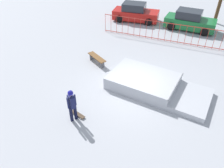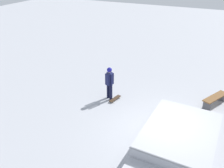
% 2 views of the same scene
% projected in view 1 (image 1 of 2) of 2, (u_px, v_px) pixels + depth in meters
% --- Properties ---
extents(ground_plane, '(60.00, 60.00, 0.00)m').
position_uv_depth(ground_plane, '(131.00, 92.00, 11.98)').
color(ground_plane, '#A8AAB2').
extents(skate_ramp, '(5.50, 2.82, 0.74)m').
position_uv_depth(skate_ramp, '(151.00, 84.00, 12.05)').
color(skate_ramp, '#B0B3BB').
rests_on(skate_ramp, ground).
extents(skater, '(0.44, 0.40, 1.73)m').
position_uv_depth(skater, '(72.00, 103.00, 9.75)').
color(skater, black).
rests_on(skater, ground).
extents(skateboard, '(0.82, 0.38, 0.09)m').
position_uv_depth(skateboard, '(78.00, 114.00, 10.52)').
color(skateboard, '#3F2D1E').
rests_on(skateboard, ground).
extents(perimeter_fence, '(10.44, 1.01, 1.50)m').
position_uv_depth(perimeter_fence, '(169.00, 32.00, 16.55)').
color(perimeter_fence, '#B22D23').
rests_on(perimeter_fence, ground).
extents(park_bench, '(1.61, 1.08, 0.48)m').
position_uv_depth(park_bench, '(97.00, 58.00, 14.22)').
color(park_bench, brown).
rests_on(park_bench, ground).
extents(parked_car_red, '(4.35, 2.51, 1.60)m').
position_uv_depth(parked_car_red, '(135.00, 13.00, 20.13)').
color(parked_car_red, red).
rests_on(parked_car_red, ground).
extents(parked_car_green, '(4.14, 2.00, 1.60)m').
position_uv_depth(parked_car_green, '(190.00, 21.00, 18.52)').
color(parked_car_green, '#196B33').
rests_on(parked_car_green, ground).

